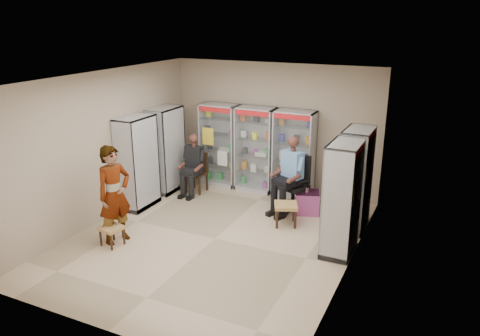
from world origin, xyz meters
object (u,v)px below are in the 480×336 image
at_px(cabinet_back_mid, 255,149).
at_px(wooden_chair, 196,173).
at_px(cabinet_back_right, 294,154).
at_px(standing_man, 114,195).
at_px(office_chair, 293,183).
at_px(seated_shopkeeper, 293,177).
at_px(cabinet_left_near, 137,163).
at_px(pink_trunk, 307,202).
at_px(cabinet_left_far, 166,150).
at_px(cabinet_right_near, 342,199).
at_px(woven_stool_b, 112,236).
at_px(cabinet_right_far, 355,180).
at_px(woven_stool_a, 286,214).
at_px(cabinet_back_left, 220,145).

distance_m(cabinet_back_mid, wooden_chair, 1.50).
height_order(cabinet_back_right, standing_man, cabinet_back_right).
relative_size(office_chair, seated_shopkeeper, 0.79).
relative_size(cabinet_back_mid, office_chair, 1.64).
xyz_separation_m(cabinet_left_near, pink_trunk, (3.44, 1.21, -0.77)).
distance_m(cabinet_left_far, pink_trunk, 3.52).
relative_size(cabinet_back_mid, standing_man, 1.09).
height_order(cabinet_right_near, cabinet_left_near, same).
height_order(cabinet_back_mid, cabinet_left_far, same).
xyz_separation_m(cabinet_left_near, woven_stool_b, (0.66, -1.72, -0.82)).
distance_m(cabinet_back_mid, seated_shopkeeper, 1.52).
bearing_deg(cabinet_right_far, wooden_chair, 83.96).
xyz_separation_m(cabinet_back_right, office_chair, (0.28, -0.81, -0.39)).
relative_size(cabinet_back_right, standing_man, 1.09).
bearing_deg(standing_man, woven_stool_a, -36.02).
distance_m(cabinet_left_near, standing_man, 1.65).
relative_size(cabinet_back_right, wooden_chair, 2.13).
distance_m(cabinet_right_far, office_chair, 1.44).
relative_size(cabinet_back_left, cabinet_left_near, 1.00).
height_order(cabinet_right_near, seated_shopkeeper, cabinet_right_near).
height_order(cabinet_back_right, cabinet_left_near, same).
bearing_deg(cabinet_back_right, office_chair, -71.06).
relative_size(cabinet_back_mid, wooden_chair, 2.13).
distance_m(cabinet_left_far, woven_stool_b, 3.01).
bearing_deg(wooden_chair, woven_stool_b, -90.34).
distance_m(cabinet_right_near, seated_shopkeeper, 1.94).
bearing_deg(cabinet_left_far, pink_trunk, 91.89).
relative_size(pink_trunk, woven_stool_a, 1.09).
xyz_separation_m(cabinet_right_far, office_chair, (-1.35, 0.32, -0.39)).
bearing_deg(cabinet_right_far, pink_trunk, 73.00).
height_order(seated_shopkeeper, woven_stool_a, seated_shopkeeper).
relative_size(cabinet_left_near, wooden_chair, 2.13).
relative_size(cabinet_back_left, woven_stool_a, 4.49).
xyz_separation_m(wooden_chair, standing_man, (-0.05, -2.83, 0.45)).
distance_m(cabinet_back_left, seated_shopkeeper, 2.35).
bearing_deg(pink_trunk, standing_man, -135.69).
height_order(seated_shopkeeper, pink_trunk, seated_shopkeeper).
bearing_deg(cabinet_back_right, cabinet_back_left, 180.00).
distance_m(office_chair, pink_trunk, 0.50).
relative_size(seated_shopkeeper, woven_stool_a, 3.48).
xyz_separation_m(cabinet_back_left, seated_shopkeeper, (2.18, -0.86, -0.22)).
xyz_separation_m(cabinet_back_right, woven_stool_b, (-2.17, -3.75, -0.82)).
distance_m(cabinet_right_far, cabinet_right_near, 1.10).
relative_size(cabinet_back_mid, cabinet_left_far, 1.00).
xyz_separation_m(wooden_chair, woven_stool_a, (2.55, -0.85, -0.25)).
distance_m(cabinet_back_mid, cabinet_left_far, 2.10).
bearing_deg(woven_stool_a, seated_shopkeeper, 99.22).
relative_size(cabinet_back_mid, cabinet_right_near, 1.00).
bearing_deg(wooden_chair, cabinet_back_left, 71.10).
distance_m(office_chair, woven_stool_b, 3.85).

